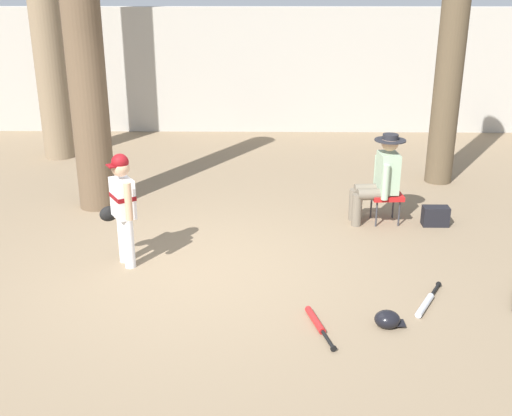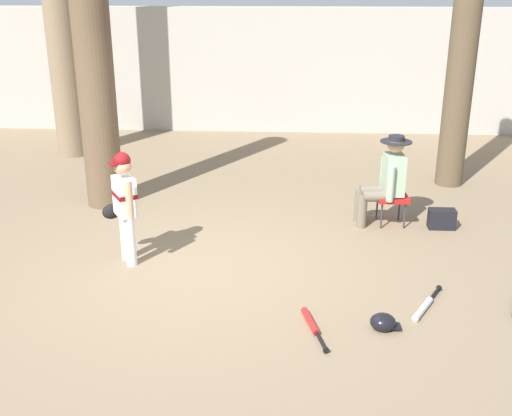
# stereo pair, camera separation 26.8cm
# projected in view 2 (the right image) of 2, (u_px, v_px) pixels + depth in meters

# --- Properties ---
(ground_plane) EXTENTS (60.00, 60.00, 0.00)m
(ground_plane) POSITION_uv_depth(u_px,v_px,m) (202.00, 270.00, 7.04)
(ground_plane) COLOR #7F6B51
(concrete_back_wall) EXTENTS (18.00, 0.36, 2.49)m
(concrete_back_wall) POSITION_uv_depth(u_px,v_px,m) (245.00, 70.00, 12.89)
(concrete_back_wall) COLOR #ADA89E
(concrete_back_wall) RESTS_ON ground
(tree_near_player) EXTENTS (0.82, 0.82, 4.80)m
(tree_near_player) POSITION_uv_depth(u_px,v_px,m) (94.00, 64.00, 8.37)
(tree_near_player) COLOR brown
(tree_near_player) RESTS_ON ground
(tree_behind_spectator) EXTENTS (0.67, 0.67, 4.21)m
(tree_behind_spectator) POSITION_uv_depth(u_px,v_px,m) (461.00, 71.00, 9.30)
(tree_behind_spectator) COLOR brown
(tree_behind_spectator) RESTS_ON ground
(young_ballplayer) EXTENTS (0.50, 0.52, 1.31)m
(young_ballplayer) POSITION_uv_depth(u_px,v_px,m) (124.00, 201.00, 7.00)
(young_ballplayer) COLOR white
(young_ballplayer) RESTS_ON ground
(folding_stool) EXTENTS (0.43, 0.43, 0.41)m
(folding_stool) POSITION_uv_depth(u_px,v_px,m) (392.00, 198.00, 8.20)
(folding_stool) COLOR red
(folding_stool) RESTS_ON ground
(seated_spectator) EXTENTS (0.67, 0.54, 1.20)m
(seated_spectator) POSITION_uv_depth(u_px,v_px,m) (386.00, 178.00, 8.10)
(seated_spectator) COLOR #6B6051
(seated_spectator) RESTS_ON ground
(handbag_beside_stool) EXTENTS (0.34, 0.18, 0.26)m
(handbag_beside_stool) POSITION_uv_depth(u_px,v_px,m) (442.00, 219.00, 8.15)
(handbag_beside_stool) COLOR black
(handbag_beside_stool) RESTS_ON ground
(tree_far_left) EXTENTS (0.89, 0.89, 6.10)m
(tree_far_left) POSITION_uv_depth(u_px,v_px,m) (59.00, 7.00, 10.62)
(tree_far_left) COLOR #7F6B51
(tree_far_left) RESTS_ON ground
(bat_aluminum_silver) EXTENTS (0.42, 0.69, 0.07)m
(bat_aluminum_silver) POSITION_uv_depth(u_px,v_px,m) (425.00, 306.00, 6.21)
(bat_aluminum_silver) COLOR #B7BCC6
(bat_aluminum_silver) RESTS_ON ground
(bat_red_barrel) EXTENTS (0.24, 0.72, 0.07)m
(bat_red_barrel) POSITION_uv_depth(u_px,v_px,m) (312.00, 324.00, 5.89)
(bat_red_barrel) COLOR red
(bat_red_barrel) RESTS_ON ground
(batting_helmet_black) EXTENTS (0.29, 0.22, 0.17)m
(batting_helmet_black) POSITION_uv_depth(u_px,v_px,m) (383.00, 322.00, 5.86)
(batting_helmet_black) COLOR black
(batting_helmet_black) RESTS_ON ground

